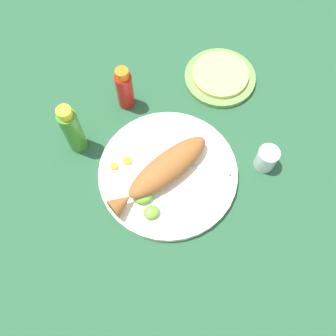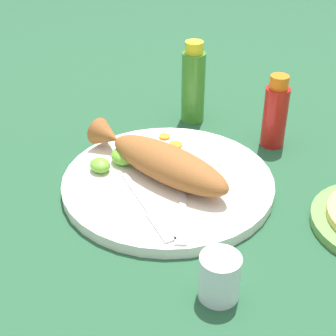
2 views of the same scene
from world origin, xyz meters
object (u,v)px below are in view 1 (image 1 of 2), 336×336
at_px(main_plate, 168,173).
at_px(fried_fish, 163,171).
at_px(hot_sauce_bottle_green, 72,130).
at_px(salt_cup, 266,159).
at_px(hot_sauce_bottle_red, 125,89).
at_px(fork_near, 204,169).
at_px(tortilla_plate, 220,78).
at_px(fork_far, 201,186).

bearing_deg(main_plate, fried_fish, -163.80).
height_order(hot_sauce_bottle_green, salt_cup, hot_sauce_bottle_green).
relative_size(fried_fish, hot_sauce_bottle_red, 2.11).
bearing_deg(fork_near, salt_cup, 17.88).
distance_m(fried_fish, tortilla_plate, 0.35).
xyz_separation_m(hot_sauce_bottle_red, tortilla_plate, (0.27, -0.03, -0.06)).
height_order(hot_sauce_bottle_red, hot_sauce_bottle_green, hot_sauce_bottle_green).
distance_m(fried_fish, fork_far, 0.10).
distance_m(fried_fish, hot_sauce_bottle_green, 0.24).
distance_m(fork_near, salt_cup, 0.16).
relative_size(fried_fish, fork_far, 1.58).
bearing_deg(fork_near, hot_sauce_bottle_red, 143.83).
bearing_deg(tortilla_plate, hot_sauce_bottle_red, 173.08).
bearing_deg(fork_far, fried_fish, 146.01).
distance_m(fork_far, hot_sauce_bottle_green, 0.34).
bearing_deg(hot_sauce_bottle_green, salt_cup, -30.85).
bearing_deg(fork_far, fork_near, 64.73).
relative_size(hot_sauce_bottle_red, tortilla_plate, 0.69).
height_order(fork_near, hot_sauce_bottle_red, hot_sauce_bottle_red).
bearing_deg(fork_far, hot_sauce_bottle_green, 141.93).
xyz_separation_m(main_plate, hot_sauce_bottle_green, (-0.18, 0.17, 0.07)).
height_order(fork_near, fork_far, same).
relative_size(salt_cup, tortilla_plate, 0.31).
bearing_deg(fork_far, tortilla_plate, 62.50).
relative_size(main_plate, fork_far, 1.88).
xyz_separation_m(fork_far, salt_cup, (0.18, -0.00, 0.01)).
bearing_deg(hot_sauce_bottle_green, fork_far, -45.95).
distance_m(fried_fish, salt_cup, 0.26).
xyz_separation_m(fried_fish, tortilla_plate, (0.27, 0.21, -0.04)).
xyz_separation_m(fork_near, hot_sauce_bottle_green, (-0.26, 0.20, 0.06)).
bearing_deg(hot_sauce_bottle_red, fork_near, -70.13).
relative_size(fork_near, hot_sauce_bottle_red, 1.17).
xyz_separation_m(hot_sauce_bottle_green, tortilla_plate, (0.43, 0.04, -0.07)).
relative_size(hot_sauce_bottle_green, tortilla_plate, 0.82).
distance_m(fork_near, hot_sauce_bottle_green, 0.34).
relative_size(hot_sauce_bottle_red, salt_cup, 2.18).
xyz_separation_m(main_plate, tortilla_plate, (0.26, 0.21, -0.00)).
bearing_deg(salt_cup, hot_sauce_bottle_red, 128.34).
distance_m(fork_near, hot_sauce_bottle_red, 0.29).
height_order(fork_far, tortilla_plate, fork_far).
bearing_deg(main_plate, salt_cup, -17.52).
height_order(salt_cup, tortilla_plate, salt_cup).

